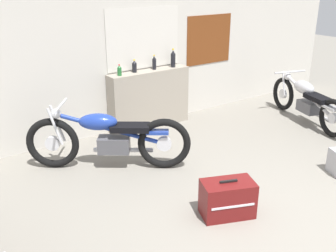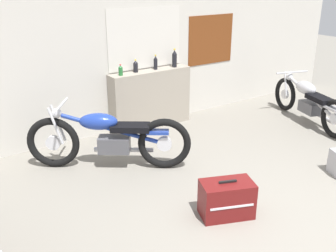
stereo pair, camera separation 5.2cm
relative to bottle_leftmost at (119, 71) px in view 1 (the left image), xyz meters
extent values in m
plane|color=gray|center=(0.13, -3.40, -1.05)|extent=(24.00, 24.00, 0.00)
cube|color=beige|center=(0.13, 0.20, 0.35)|extent=(10.00, 0.06, 2.80)
cube|color=silver|center=(0.55, 0.16, 0.43)|extent=(1.30, 0.01, 0.91)
cube|color=beige|center=(0.55, 0.16, 0.43)|extent=(1.36, 0.01, 0.97)
cube|color=brown|center=(1.95, 0.16, 0.28)|extent=(1.01, 0.01, 0.88)
cube|color=gray|center=(0.55, 0.02, -0.57)|extent=(1.44, 0.28, 0.98)
cylinder|color=#23662D|center=(0.00, 0.00, -0.01)|extent=(0.07, 0.07, 0.13)
cone|color=#23662D|center=(0.00, 0.00, 0.07)|extent=(0.06, 0.06, 0.03)
cylinder|color=red|center=(0.00, 0.00, 0.09)|extent=(0.03, 0.03, 0.01)
cylinder|color=black|center=(0.30, 0.05, 0.00)|extent=(0.08, 0.08, 0.15)
cone|color=black|center=(0.30, 0.05, 0.09)|extent=(0.06, 0.06, 0.04)
cylinder|color=gold|center=(0.30, 0.05, 0.12)|extent=(0.03, 0.03, 0.02)
cylinder|color=black|center=(0.67, 0.04, 0.01)|extent=(0.06, 0.06, 0.18)
cone|color=black|center=(0.67, 0.04, 0.12)|extent=(0.05, 0.05, 0.05)
cylinder|color=gold|center=(0.67, 0.04, 0.16)|extent=(0.03, 0.03, 0.02)
cylinder|color=black|center=(1.03, 0.00, 0.04)|extent=(0.08, 0.08, 0.23)
cone|color=black|center=(1.03, 0.00, 0.18)|extent=(0.07, 0.07, 0.06)
cylinder|color=gold|center=(1.03, 0.00, 0.22)|extent=(0.03, 0.03, 0.03)
torus|color=black|center=(-1.33, -0.53, -0.70)|extent=(0.63, 0.49, 0.71)
cylinder|color=silver|center=(-1.33, -0.53, -0.70)|extent=(0.20, 0.17, 0.20)
torus|color=black|center=(-0.12, -1.40, -0.70)|extent=(0.63, 0.49, 0.71)
cylinder|color=silver|center=(-0.12, -1.40, -0.70)|extent=(0.20, 0.17, 0.20)
cube|color=#4C4C51|center=(-0.67, -1.01, -0.72)|extent=(0.47, 0.42, 0.21)
cylinder|color=navy|center=(-0.67, -1.01, -0.50)|extent=(1.14, 0.84, 0.44)
ellipsoid|color=navy|center=(-0.82, -0.90, -0.39)|extent=(0.55, 0.49, 0.22)
cube|color=black|center=(-0.48, -1.14, -0.47)|extent=(0.55, 0.49, 0.08)
cube|color=navy|center=(-0.19, -1.35, -0.53)|extent=(0.32, 0.29, 0.04)
cylinder|color=silver|center=(-1.31, -0.62, -0.44)|extent=(0.17, 0.13, 0.51)
cylinder|color=silver|center=(-1.24, -0.53, -0.44)|extent=(0.17, 0.13, 0.51)
cylinder|color=silver|center=(-1.21, -0.62, -0.18)|extent=(0.40, 0.54, 0.03)
sphere|color=silver|center=(-1.26, -0.58, -0.28)|extent=(0.13, 0.13, 0.13)
cylinder|color=silver|center=(-0.50, -0.96, -0.86)|extent=(0.70, 0.53, 0.06)
torus|color=black|center=(3.12, -0.70, -0.74)|extent=(0.26, 0.62, 0.62)
cylinder|color=silver|center=(3.12, -0.70, -0.74)|extent=(0.11, 0.18, 0.17)
torus|color=black|center=(2.70, -2.05, -0.74)|extent=(0.26, 0.62, 0.62)
cylinder|color=silver|center=(2.70, -2.05, -0.74)|extent=(0.11, 0.18, 0.17)
cube|color=#4C4C51|center=(2.89, -1.44, -0.76)|extent=(0.33, 0.44, 0.19)
cylinder|color=#B2B2B7|center=(2.89, -1.44, -0.57)|extent=(0.44, 1.24, 0.40)
ellipsoid|color=#B2B2B7|center=(2.95, -1.26, -0.45)|extent=(0.37, 0.53, 0.22)
cube|color=black|center=(2.83, -1.64, -0.53)|extent=(0.37, 0.53, 0.08)
cube|color=#B2B2B7|center=(2.73, -1.96, -0.59)|extent=(0.22, 0.31, 0.04)
cylinder|color=silver|center=(3.05, -0.75, -0.51)|extent=(0.09, 0.17, 0.45)
cylinder|color=silver|center=(3.16, -0.78, -0.51)|extent=(0.09, 0.17, 0.45)
cylinder|color=silver|center=(3.08, -0.83, -0.28)|extent=(0.62, 0.22, 0.03)
sphere|color=silver|center=(3.10, -0.78, -0.38)|extent=(0.13, 0.13, 0.13)
cylinder|color=silver|center=(3.00, -1.58, -0.88)|extent=(0.29, 0.76, 0.06)
cube|color=maroon|center=(-0.19, -2.71, -0.85)|extent=(0.64, 0.50, 0.40)
cube|color=silver|center=(-0.25, -2.86, -0.85)|extent=(0.45, 0.18, 0.02)
cube|color=black|center=(-0.19, -2.71, -0.64)|extent=(0.19, 0.10, 0.02)
camera|label=1|loc=(-2.82, -5.34, 1.43)|focal=42.00mm
camera|label=2|loc=(-2.78, -5.37, 1.43)|focal=42.00mm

